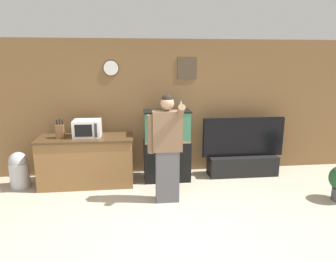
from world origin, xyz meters
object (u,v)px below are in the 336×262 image
aquarium_on_stand (167,145)px  person_standing (167,147)px  knife_block (60,131)px  counter_island (87,161)px  microwave (87,128)px  trash_bin (19,170)px  tv_on_stand (243,158)px

aquarium_on_stand → person_standing: 0.94m
knife_block → aquarium_on_stand: bearing=3.4°
counter_island → aquarium_on_stand: (1.45, 0.07, 0.22)m
microwave → aquarium_on_stand: size_ratio=0.35×
trash_bin → tv_on_stand: bearing=2.3°
counter_island → microwave: bearing=45.8°
aquarium_on_stand → knife_block: bearing=-176.6°
knife_block → person_standing: 1.95m
tv_on_stand → person_standing: bearing=-148.6°
trash_bin → counter_island: bearing=1.0°
microwave → person_standing: (1.32, -0.86, -0.14)m
microwave → counter_island: bearing=-134.2°
person_standing → microwave: bearing=146.8°
counter_island → microwave: size_ratio=3.55×
knife_block → person_standing: bearing=-24.1°
knife_block → trash_bin: size_ratio=0.52×
tv_on_stand → trash_bin: bearing=-177.7°
tv_on_stand → person_standing: 1.96m
counter_island → trash_bin: size_ratio=2.57×
counter_island → trash_bin: counter_island is taller
counter_island → trash_bin: (-1.18, -0.02, -0.12)m
counter_island → person_standing: 1.65m
aquarium_on_stand → trash_bin: aquarium_on_stand is taller
counter_island → person_standing: size_ratio=0.97×
person_standing → trash_bin: size_ratio=2.65×
microwave → trash_bin: size_ratio=0.73×
aquarium_on_stand → person_standing: (-0.10, -0.90, 0.23)m
knife_block → trash_bin: (-0.76, 0.02, -0.68)m
knife_block → trash_bin: knife_block is taller
tv_on_stand → trash_bin: 4.13m
person_standing → tv_on_stand: bearing=31.4°
knife_block → trash_bin: bearing=178.5°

